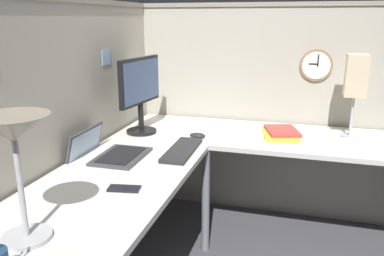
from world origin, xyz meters
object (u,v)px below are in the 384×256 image
computer_mouse (197,135)px  book_stack (281,133)px  monitor (140,90)px  wall_clock (316,65)px  keyboard (182,150)px  desk_lamp_dome (14,139)px  desk_lamp_paper (356,78)px  cell_phone (124,189)px  laptop (105,152)px

computer_mouse → book_stack: (0.19, -0.51, 0.00)m
computer_mouse → book_stack: 0.55m
monitor → wall_clock: bearing=-64.3°
keyboard → wall_clock: (0.83, -0.72, 0.42)m
monitor → desk_lamp_dome: monitor is taller
computer_mouse → keyboard: bearing=177.2°
desk_lamp_paper → cell_phone: bearing=137.2°
book_stack → cell_phone: bearing=149.1°
monitor → desk_lamp_paper: desk_lamp_paper is taller
laptop → computer_mouse: size_ratio=3.69×
keyboard → wall_clock: 1.18m
book_stack → desk_lamp_paper: size_ratio=0.61×
wall_clock → monitor: bearing=115.7°
computer_mouse → desk_lamp_dome: size_ratio=0.23×
desk_lamp_dome → book_stack: desk_lamp_dome is taller
desk_lamp_paper → wall_clock: size_ratio=2.41×
desk_lamp_dome → wall_clock: (1.86, -0.96, 0.06)m
monitor → desk_lamp_dome: size_ratio=1.12×
desk_lamp_dome → book_stack: bearing=-27.1°
monitor → laptop: 0.56m
keyboard → book_stack: 0.71m
computer_mouse → wall_clock: 0.98m
laptop → cell_phone: laptop is taller
cell_phone → monitor: bearing=8.2°
keyboard → wall_clock: bearing=-42.1°
monitor → wall_clock: size_ratio=2.27×
wall_clock → laptop: bearing=132.6°
laptop → cell_phone: 0.48m
laptop → keyboard: laptop is taller
book_stack → wall_clock: (0.36, -0.19, 0.41)m
cell_phone → book_stack: book_stack is taller
laptop → wall_clock: 1.56m
desk_lamp_dome → laptop: bearing=9.7°
book_stack → desk_lamp_paper: (0.10, -0.43, 0.36)m
monitor → laptop: monitor is taller
book_stack → monitor: bearing=100.9°
laptop → wall_clock: size_ratio=1.75×
book_stack → computer_mouse: bearing=110.3°
keyboard → cell_phone: bearing=169.1°
cell_phone → desk_lamp_paper: bearing=-52.6°
desk_lamp_paper → wall_clock: (0.26, 0.24, 0.04)m
computer_mouse → wall_clock: (0.55, -0.71, 0.41)m
computer_mouse → laptop: bearing=139.6°
keyboard → desk_lamp_paper: (0.57, -0.96, 0.37)m
laptop → desk_lamp_paper: bearing=-60.5°
computer_mouse → desk_lamp_dome: 1.39m
desk_lamp_dome → desk_lamp_paper: 2.00m
desk_lamp_dome → desk_lamp_paper: desk_lamp_paper is taller
desk_lamp_dome → desk_lamp_paper: bearing=-36.8°
book_stack → wall_clock: wall_clock is taller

